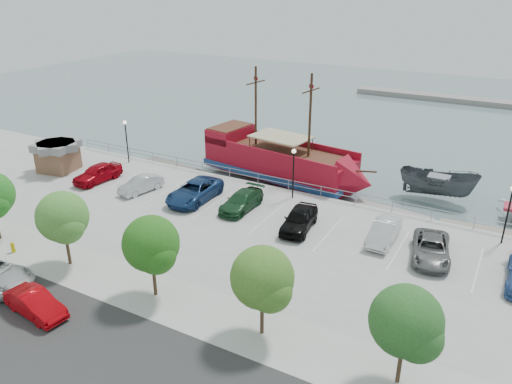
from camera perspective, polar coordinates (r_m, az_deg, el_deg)
The scene contains 27 objects.
ground at distance 37.08m, azimuth -0.15°, elevation -5.63°, with size 160.00×160.00×0.00m, color slate.
street at distance 26.24m, azimuth -18.37°, elevation -18.27°, with size 100.00×8.00×0.04m, color #2E2E2E.
sidewalk at distance 29.54m, azimuth -9.85°, elevation -12.02°, with size 100.00×4.00×0.05m, color #ABAAA6.
seawall_railing at distance 42.73m, azimuth 4.95°, elevation 0.61°, with size 50.00×0.06×1.00m.
far_shore at distance 85.38m, azimuth 24.78°, elevation 9.29°, with size 40.00×3.00×0.80m, color gray.
pirate_ship at distance 46.96m, azimuth 3.89°, elevation 3.17°, with size 17.59×7.03×10.96m.
patrol_boat at distance 46.08m, azimuth 20.05°, elevation 0.62°, with size 2.50×6.65×2.57m, color #42474B.
dock_west at distance 51.72m, azimuth -9.75°, elevation 2.86°, with size 6.76×1.93×0.39m, color #69635B.
dock_mid at distance 42.32m, azimuth 15.20°, elevation -2.38°, with size 6.68×1.91×0.38m, color gray.
dock_east at distance 41.53m, azimuth 24.98°, elevation -4.35°, with size 6.97×1.99×0.40m, color gray.
shed at distance 50.86m, azimuth -21.72°, elevation 3.90°, with size 3.97×3.97×2.79m.
street_sedan at distance 30.18m, azimuth -23.92°, elevation -11.58°, with size 1.42×4.08×1.34m, color #A70309.
fire_hydrant at distance 37.14m, azimuth -26.03°, elevation -5.67°, with size 0.27×0.27×0.79m.
lamp_post_left at distance 50.54m, azimuth -14.63°, elevation 6.44°, with size 0.36×0.36×4.28m.
lamp_post_mid at distance 40.75m, azimuth 4.31°, elevation 3.13°, with size 0.36×0.36×4.28m.
lamp_post_right at distance 37.55m, azimuth 27.01°, elevation -1.27°, with size 0.36×0.36×4.28m.
tree_c at distance 32.87m, azimuth -21.16°, elevation -2.90°, with size 3.30×3.20×5.00m.
tree_d at distance 28.24m, azimuth -11.76°, elevation -6.10°, with size 3.30×3.20×5.00m.
tree_e at distance 24.76m, azimuth 0.94°, elevation -10.09°, with size 3.30×3.20×5.00m.
tree_f at distance 22.95m, azimuth 17.05°, elevation -14.32°, with size 3.30×3.20×5.00m.
parked_car_a at distance 47.05m, azimuth -17.65°, elevation 2.09°, with size 1.89×4.71×1.60m, color #99020E.
parked_car_b at distance 43.78m, azimuth -13.01°, elevation 0.84°, with size 1.41×4.03×1.33m, color #B4B6BA.
parked_car_c at distance 41.30m, azimuth -7.03°, elevation 0.10°, with size 2.67×5.78×1.61m, color navy.
parked_car_d at distance 39.43m, azimuth -1.67°, elevation -1.04°, with size 1.96×4.82×1.40m, color #1A4424.
parked_car_e at distance 36.41m, azimuth 4.95°, elevation -3.09°, with size 1.91×4.75×1.62m, color black.
parked_car_f at distance 35.80m, azimuth 14.41°, elevation -4.42°, with size 1.54×4.42×1.46m, color silver.
parked_car_g at distance 34.60m, azimuth 19.39°, elevation -6.14°, with size 2.32×5.04×1.40m, color slate.
Camera 1 is at (15.83, -28.36, 16.90)m, focal length 35.00 mm.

